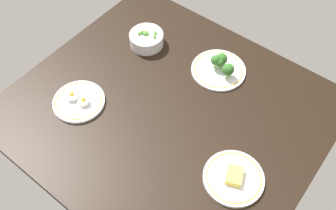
{
  "coord_description": "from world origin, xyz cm",
  "views": [
    {
      "loc": [
        52.08,
        -66.73,
        123.72
      ],
      "look_at": [
        0.0,
        0.0,
        6.0
      ],
      "focal_mm": 40.17,
      "sensor_mm": 36.0,
      "label": 1
    }
  ],
  "objects_px": {
    "plate_eggs": "(79,101)",
    "bowl_peas": "(147,39)",
    "plate_broccoli": "(220,68)",
    "plate_cheese": "(234,178)"
  },
  "relations": [
    {
      "from": "plate_cheese",
      "to": "plate_broccoli",
      "type": "relative_size",
      "value": 0.93
    },
    {
      "from": "plate_cheese",
      "to": "plate_broccoli",
      "type": "height_order",
      "value": "plate_broccoli"
    },
    {
      "from": "plate_cheese",
      "to": "bowl_peas",
      "type": "xyz_separation_m",
      "value": [
        -0.65,
        0.32,
        0.02
      ]
    },
    {
      "from": "plate_eggs",
      "to": "bowl_peas",
      "type": "relative_size",
      "value": 1.36
    },
    {
      "from": "bowl_peas",
      "to": "plate_broccoli",
      "type": "distance_m",
      "value": 0.35
    },
    {
      "from": "plate_eggs",
      "to": "plate_cheese",
      "type": "bearing_deg",
      "value": 8.49
    },
    {
      "from": "bowl_peas",
      "to": "plate_cheese",
      "type": "bearing_deg",
      "value": -25.87
    },
    {
      "from": "bowl_peas",
      "to": "plate_broccoli",
      "type": "bearing_deg",
      "value": 10.69
    },
    {
      "from": "plate_cheese",
      "to": "bowl_peas",
      "type": "distance_m",
      "value": 0.72
    },
    {
      "from": "plate_eggs",
      "to": "plate_broccoli",
      "type": "xyz_separation_m",
      "value": [
        0.35,
        0.48,
        0.01
      ]
    }
  ]
}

